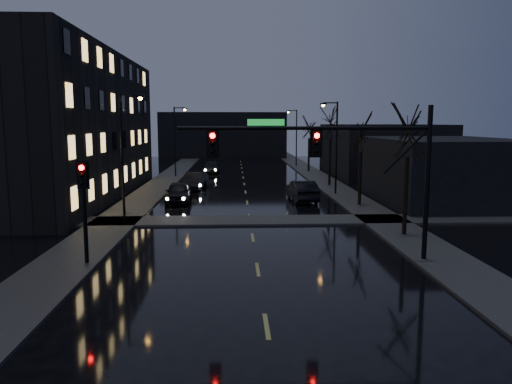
{
  "coord_description": "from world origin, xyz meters",
  "views": [
    {
      "loc": [
        -0.95,
        -12.65,
        6.24
      ],
      "look_at": [
        -0.02,
        9.11,
        3.2
      ],
      "focal_mm": 35.0,
      "sensor_mm": 36.0,
      "label": 1
    }
  ],
  "objects": [
    {
      "name": "commercial_right_near",
      "position": [
        15.5,
        26.0,
        2.5
      ],
      "size": [
        10.0,
        14.0,
        5.0
      ],
      "primitive_type": "cube",
      "color": "black",
      "rests_on": "ground"
    },
    {
      "name": "streetlight_l_near",
      "position": [
        -7.58,
        18.0,
        4.77
      ],
      "size": [
        1.53,
        0.28,
        8.0
      ],
      "color": "black",
      "rests_on": "ground"
    },
    {
      "name": "lead_car",
      "position": [
        4.41,
        26.6,
        0.83
      ],
      "size": [
        2.18,
        5.19,
        1.67
      ],
      "primitive_type": "imported",
      "rotation": [
        0.0,
        0.0,
        3.22
      ],
      "color": "black",
      "rests_on": "ground"
    },
    {
      "name": "tree_far",
      "position": [
        8.4,
        50.0,
        6.06
      ],
      "size": [
        3.43,
        3.43,
        7.88
      ],
      "color": "black",
      "rests_on": "ground"
    },
    {
      "name": "sidewalk_right",
      "position": [
        8.5,
        35.0,
        0.06
      ],
      "size": [
        3.0,
        140.0,
        0.12
      ],
      "primitive_type": "cube",
      "color": "#2D2D2B",
      "rests_on": "ground"
    },
    {
      "name": "streetlight_r_mid",
      "position": [
        7.58,
        30.0,
        4.77
      ],
      "size": [
        1.53,
        0.28,
        8.0
      ],
      "color": "black",
      "rests_on": "ground"
    },
    {
      "name": "oncoming_car_b",
      "position": [
        -4.67,
        34.06,
        0.79
      ],
      "size": [
        2.28,
        4.97,
        1.58
      ],
      "primitive_type": "imported",
      "rotation": [
        0.0,
        0.0,
        -0.13
      ],
      "color": "black",
      "rests_on": "ground"
    },
    {
      "name": "commercial_right_far",
      "position": [
        17.0,
        48.0,
        3.0
      ],
      "size": [
        12.0,
        18.0,
        6.0
      ],
      "primitive_type": "cube",
      "color": "black",
      "rests_on": "ground"
    },
    {
      "name": "signal_mast",
      "position": [
        3.85,
        9.0,
        4.87
      ],
      "size": [
        11.11,
        0.41,
        7.0
      ],
      "color": "black",
      "rests_on": "ground"
    },
    {
      "name": "tree_mid_b",
      "position": [
        8.4,
        36.0,
        6.61
      ],
      "size": [
        3.74,
        3.74,
        8.59
      ],
      "color": "black",
      "rests_on": "ground"
    },
    {
      "name": "sidewalk_cross",
      "position": [
        0.0,
        18.5,
        0.06
      ],
      "size": [
        40.0,
        3.0,
        0.12
      ],
      "primitive_type": "cube",
      "color": "#2D2D2B",
      "rests_on": "ground"
    },
    {
      "name": "streetlight_l_far",
      "position": [
        -7.58,
        45.0,
        4.77
      ],
      "size": [
        1.53,
        0.28,
        8.0
      ],
      "color": "black",
      "rests_on": "ground"
    },
    {
      "name": "tree_mid_a",
      "position": [
        8.4,
        24.0,
        5.83
      ],
      "size": [
        3.3,
        3.3,
        7.58
      ],
      "color": "black",
      "rests_on": "ground"
    },
    {
      "name": "streetlight_r_far",
      "position": [
        7.58,
        58.0,
        4.77
      ],
      "size": [
        1.53,
        0.28,
        8.0
      ],
      "color": "black",
      "rests_on": "ground"
    },
    {
      "name": "apartment_block",
      "position": [
        -16.5,
        30.0,
        6.0
      ],
      "size": [
        12.0,
        30.0,
        12.0
      ],
      "primitive_type": "cube",
      "color": "black",
      "rests_on": "ground"
    },
    {
      "name": "far_block",
      "position": [
        -3.0,
        78.0,
        4.0
      ],
      "size": [
        22.0,
        10.0,
        8.0
      ],
      "primitive_type": "cube",
      "color": "black",
      "rests_on": "ground"
    },
    {
      "name": "tree_near",
      "position": [
        8.4,
        14.0,
        6.22
      ],
      "size": [
        3.52,
        3.52,
        8.08
      ],
      "color": "black",
      "rests_on": "ground"
    },
    {
      "name": "oncoming_car_d",
      "position": [
        -3.88,
        48.91,
        0.7
      ],
      "size": [
        2.37,
        4.95,
        1.39
      ],
      "primitive_type": "imported",
      "rotation": [
        0.0,
        0.0,
        0.09
      ],
      "color": "black",
      "rests_on": "ground"
    },
    {
      "name": "oncoming_car_c",
      "position": [
        -4.85,
        36.13,
        0.66
      ],
      "size": [
        2.57,
        4.93,
        1.33
      ],
      "primitive_type": "imported",
      "rotation": [
        0.0,
        0.0,
        0.08
      ],
      "color": "black",
      "rests_on": "ground"
    },
    {
      "name": "signal_pole_left",
      "position": [
        -7.5,
        8.99,
        3.01
      ],
      "size": [
        0.35,
        0.41,
        4.53
      ],
      "color": "black",
      "rests_on": "ground"
    },
    {
      "name": "ground",
      "position": [
        0.0,
        0.0,
        0.0
      ],
      "size": [
        160.0,
        160.0,
        0.0
      ],
      "primitive_type": "plane",
      "color": "black",
      "rests_on": "ground"
    },
    {
      "name": "oncoming_car_a",
      "position": [
        -5.37,
        26.22,
        0.82
      ],
      "size": [
        2.12,
        4.88,
        1.64
      ],
      "primitive_type": "imported",
      "rotation": [
        0.0,
        0.0,
        0.04
      ],
      "color": "black",
      "rests_on": "ground"
    },
    {
      "name": "sidewalk_left",
      "position": [
        -8.5,
        35.0,
        0.06
      ],
      "size": [
        3.0,
        140.0,
        0.12
      ],
      "primitive_type": "cube",
      "color": "#2D2D2B",
      "rests_on": "ground"
    }
  ]
}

